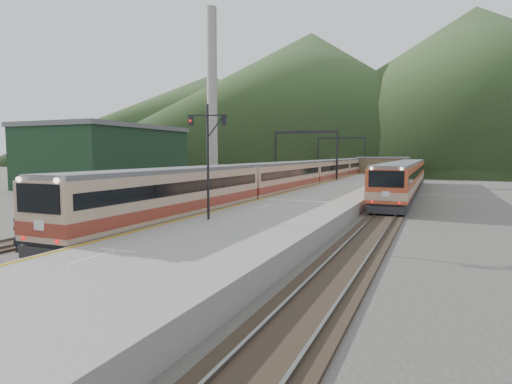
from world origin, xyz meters
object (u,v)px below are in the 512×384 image
at_px(main_train, 308,175).
at_px(second_train, 405,176).
at_px(signal_mast, 208,149).
at_px(worker, 18,235).

relative_size(main_train, second_train, 1.93).
bearing_deg(main_train, signal_mast, -84.12).
height_order(second_train, signal_mast, signal_mast).
bearing_deg(second_train, signal_mast, -104.51).
height_order(main_train, signal_mast, signal_mast).
bearing_deg(second_train, main_train, -177.32).
bearing_deg(worker, second_train, -108.69).
bearing_deg(worker, main_train, -92.68).
distance_m(main_train, worker, 38.31).
relative_size(main_train, worker, 46.87).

